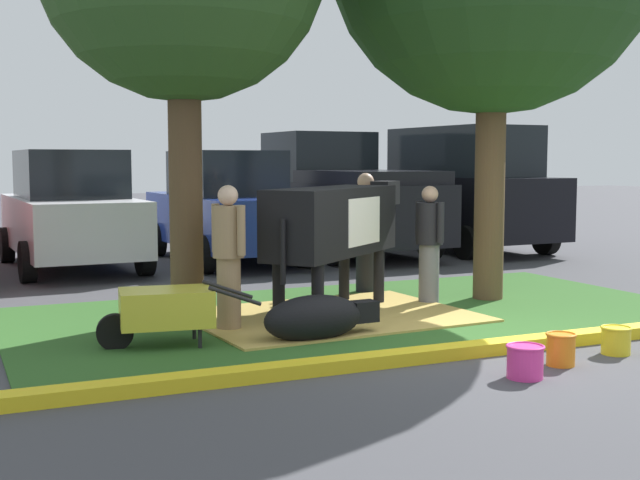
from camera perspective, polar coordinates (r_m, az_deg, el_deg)
ground_plane at (r=8.66m, az=10.39°, el=-6.99°), size 80.00×80.00×0.00m
grass_island at (r=10.12m, az=2.93°, el=-5.04°), size 8.24×4.35×0.02m
curb_yellow at (r=8.16m, az=10.52°, el=-7.32°), size 9.44×0.24×0.12m
hay_bedding at (r=9.86m, az=0.72°, el=-5.22°), size 3.34×2.60×0.04m
cow_holstein at (r=10.04m, az=1.10°, el=1.25°), size 2.67×2.27×1.57m
calf_lying at (r=8.61m, az=-0.25°, el=-5.34°), size 1.32×0.55×0.48m
person_handler at (r=10.78m, az=7.46°, el=-0.11°), size 0.34×0.53×1.53m
person_visitor_near at (r=11.64m, az=3.11°, el=0.77°), size 0.37×0.43×1.67m
person_visitor_far at (r=9.03m, az=-6.26°, el=-0.94°), size 0.34×0.50×1.59m
wheelbarrow at (r=8.44m, az=-10.60°, el=-4.64°), size 1.62×0.74×0.63m
bucket_pink at (r=7.40m, az=13.81°, el=-8.01°), size 0.33×0.33×0.29m
bucket_orange at (r=7.93m, az=16.09°, el=-7.13°), size 0.28×0.28×0.30m
bucket_yellow at (r=8.54m, az=19.53°, el=-6.42°), size 0.30×0.30×0.27m
sedan_silver at (r=14.88m, az=-16.64°, el=1.89°), size 2.13×4.46×2.02m
sedan_blue at (r=15.33m, az=-6.42°, el=2.19°), size 2.13×4.46×2.02m
pickup_truck_black at (r=16.71m, az=1.17°, el=2.93°), size 2.36×5.46×2.42m
suv_black at (r=17.51m, az=9.65°, el=3.48°), size 2.24×4.66×2.52m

